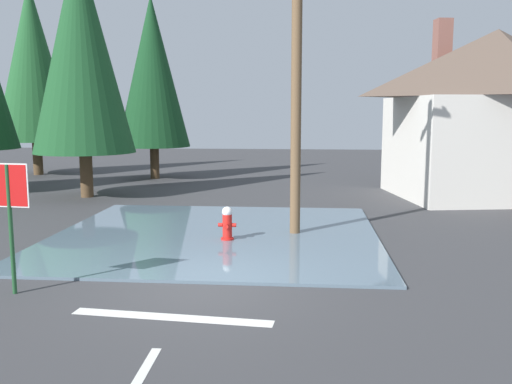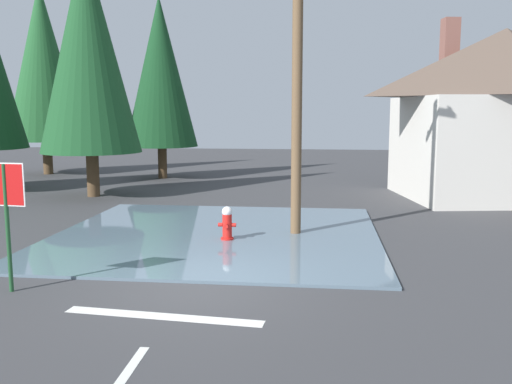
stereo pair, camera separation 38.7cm
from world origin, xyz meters
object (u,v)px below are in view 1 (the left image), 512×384
object	(u,v)px
fire_hydrant	(227,225)
pine_tree_short_left	(32,62)
house	(494,111)
pine_tree_mid_left	(81,48)
utility_pole	(296,79)
stop_sign_near	(9,201)
pine_tree_tall_left	(152,72)

from	to	relation	value
fire_hydrant	pine_tree_short_left	size ratio (longest dim) A/B	0.09
house	fire_hydrant	bearing A→B (deg)	-137.24
fire_hydrant	pine_tree_short_left	bearing A→B (deg)	130.03
house	pine_tree_mid_left	size ratio (longest dim) A/B	0.87
fire_hydrant	utility_pole	size ratio (longest dim) A/B	0.12
house	pine_tree_mid_left	xyz separation A→B (m)	(-15.98, -1.41, 2.41)
pine_tree_short_left	utility_pole	bearing A→B (deg)	-44.19
stop_sign_near	utility_pole	xyz separation A→B (m)	(5.14, 5.48, 2.46)
house	pine_tree_short_left	xyz separation A→B (m)	(-21.67, 6.06, 2.56)
pine_tree_mid_left	pine_tree_short_left	xyz separation A→B (m)	(-5.69, 7.48, 0.15)
house	pine_tree_tall_left	distance (m)	15.83
pine_tree_tall_left	house	bearing A→B (deg)	-18.11
utility_pole	pine_tree_short_left	size ratio (longest dim) A/B	0.80
house	pine_tree_short_left	distance (m)	22.65
house	pine_tree_mid_left	bearing A→B (deg)	-174.94
stop_sign_near	house	xyz separation A→B (m)	(12.72, 13.11, 1.62)
stop_sign_near	fire_hydrant	world-z (taller)	stop_sign_near
house	pine_tree_tall_left	xyz separation A→B (m)	(-14.93, 4.88, 1.94)
pine_tree_mid_left	pine_tree_short_left	distance (m)	9.40
pine_tree_mid_left	pine_tree_short_left	size ratio (longest dim) A/B	0.97
pine_tree_mid_left	house	bearing A→B (deg)	5.06
pine_tree_tall_left	pine_tree_short_left	size ratio (longest dim) A/B	0.90
pine_tree_mid_left	utility_pole	bearing A→B (deg)	-36.53
stop_sign_near	pine_tree_short_left	bearing A→B (deg)	115.02
fire_hydrant	utility_pole	world-z (taller)	utility_pole
fire_hydrant	house	world-z (taller)	house
pine_tree_tall_left	pine_tree_short_left	xyz separation A→B (m)	(-6.74, 1.18, 0.62)
fire_hydrant	pine_tree_tall_left	distance (m)	15.41
pine_tree_tall_left	pine_tree_mid_left	bearing A→B (deg)	-99.48
utility_pole	pine_tree_tall_left	xyz separation A→B (m)	(-7.34, 12.52, 1.09)
pine_tree_tall_left	pine_tree_mid_left	size ratio (longest dim) A/B	0.92
utility_pole	house	world-z (taller)	utility_pole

